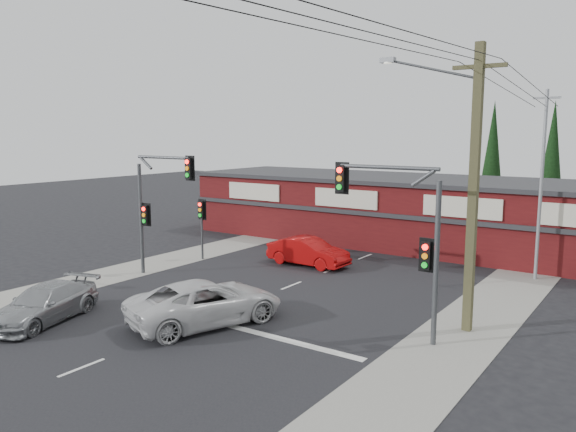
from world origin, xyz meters
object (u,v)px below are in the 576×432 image
Objects in this scene: silver_suv at (44,304)px; shop_building at (389,208)px; red_sedan at (308,252)px; white_suv at (206,302)px; utility_pole at (470,180)px.

silver_suv is 22.41m from shop_building.
red_sedan is 8.95m from shop_building.
shop_building is at bearing -1.74° from red_sedan.
white_suv is at bearing 17.00° from silver_suv.
silver_suv is at bearing -99.81° from shop_building.
utility_pole reaches higher than white_suv.
shop_building is at bearing 64.34° from silver_suv.
shop_building is 2.73× the size of utility_pole.
white_suv is at bearing -167.22° from red_sedan.
silver_suv is at bearing -148.61° from utility_pole.
red_sedan is at bearing 60.40° from silver_suv.
utility_pole reaches higher than silver_suv.
utility_pole is (13.17, 8.04, 4.72)m from silver_suv.
utility_pole reaches higher than red_sedan.
red_sedan is (-1.89, 9.91, -0.06)m from white_suv.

